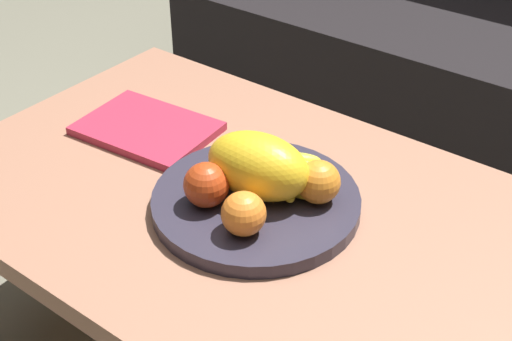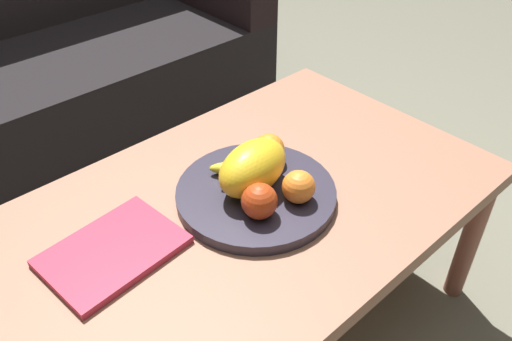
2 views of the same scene
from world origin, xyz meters
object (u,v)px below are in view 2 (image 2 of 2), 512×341
object	(u,v)px
couch	(27,79)
magazine	(113,251)
orange_front	(269,149)
apple_front	(259,201)
melon_large_front	(253,167)
orange_left	(299,187)
fruit_bowl	(256,194)
banana_bunch	(246,167)
coffee_table	(247,216)

from	to	relation	value
couch	magazine	bearing A→B (deg)	-103.42
orange_front	apple_front	bearing A→B (deg)	-139.59
couch	magazine	size ratio (longest dim) A/B	6.80
melon_large_front	magazine	distance (m)	0.32
melon_large_front	orange_left	bearing A→B (deg)	-65.48
fruit_bowl	apple_front	distance (m)	0.09
couch	orange_front	xyz separation A→B (m)	(0.14, -1.10, 0.20)
couch	apple_front	bearing A→B (deg)	-89.88
orange_left	apple_front	world-z (taller)	apple_front
orange_left	apple_front	xyz separation A→B (m)	(-0.09, 0.02, 0.00)
fruit_bowl	melon_large_front	xyz separation A→B (m)	(-0.00, 0.01, 0.07)
couch	banana_bunch	bearing A→B (deg)	-86.66
coffee_table	magazine	xyz separation A→B (m)	(-0.29, 0.06, 0.05)
orange_front	orange_left	xyz separation A→B (m)	(-0.05, -0.14, -0.00)
orange_front	orange_left	world-z (taller)	orange_front
apple_front	orange_front	bearing A→B (deg)	40.41
orange_front	banana_bunch	size ratio (longest dim) A/B	0.45
coffee_table	couch	world-z (taller)	couch
apple_front	banana_bunch	distance (m)	0.13
fruit_bowl	orange_left	xyz separation A→B (m)	(0.04, -0.08, 0.05)
couch	orange_left	bearing A→B (deg)	-85.68
couch	orange_left	xyz separation A→B (m)	(0.09, -1.23, 0.20)
fruit_bowl	melon_large_front	distance (m)	0.07
melon_large_front	banana_bunch	size ratio (longest dim) A/B	1.11
orange_left	apple_front	bearing A→B (deg)	167.60
melon_large_front	apple_front	xyz separation A→B (m)	(-0.05, -0.07, -0.02)
melon_large_front	orange_left	size ratio (longest dim) A/B	2.53
couch	fruit_bowl	size ratio (longest dim) A/B	4.96
banana_bunch	orange_left	bearing A→B (deg)	-77.40
coffee_table	melon_large_front	size ratio (longest dim) A/B	6.29
fruit_bowl	orange_front	xyz separation A→B (m)	(0.09, 0.05, 0.05)
orange_left	coffee_table	bearing A→B (deg)	123.73
melon_large_front	orange_left	world-z (taller)	melon_large_front
coffee_table	banana_bunch	xyz separation A→B (m)	(0.03, 0.04, 0.10)
couch	fruit_bowl	bearing A→B (deg)	-87.39
fruit_bowl	melon_large_front	world-z (taller)	melon_large_front
melon_large_front	apple_front	size ratio (longest dim) A/B	2.39
fruit_bowl	apple_front	xyz separation A→B (m)	(-0.05, -0.06, 0.05)
orange_front	orange_left	distance (m)	0.14
orange_left	banana_bunch	world-z (taller)	orange_left
fruit_bowl	orange_left	distance (m)	0.10
fruit_bowl	magazine	bearing A→B (deg)	168.61
orange_front	magazine	xyz separation A→B (m)	(-0.40, 0.01, -0.05)
banana_bunch	magazine	size ratio (longest dim) A/B	0.63
fruit_bowl	couch	bearing A→B (deg)	92.61
orange_left	banana_bunch	size ratio (longest dim) A/B	0.44
orange_left	magazine	bearing A→B (deg)	157.38
coffee_table	orange_left	bearing A→B (deg)	-56.27
banana_bunch	fruit_bowl	bearing A→B (deg)	-104.99
melon_large_front	magazine	world-z (taller)	melon_large_front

